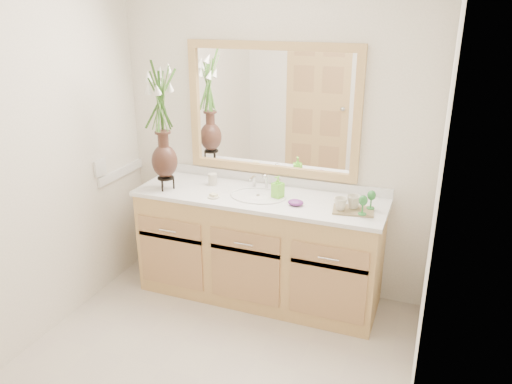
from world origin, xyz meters
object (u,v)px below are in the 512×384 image
at_px(flower_vase, 161,107).
at_px(tray, 353,210).
at_px(tumbler, 213,179).
at_px(soap_bottle, 278,188).

bearing_deg(flower_vase, tray, 2.92).
height_order(flower_vase, tray, flower_vase).
xyz_separation_m(flower_vase, tumbler, (0.28, 0.21, -0.58)).
relative_size(soap_bottle, tray, 0.53).
distance_m(flower_vase, tray, 1.52).
bearing_deg(tumbler, flower_vase, -143.43).
bearing_deg(soap_bottle, flower_vase, -148.19).
distance_m(tumbler, tray, 1.12).
xyz_separation_m(tumbler, soap_bottle, (0.55, -0.07, 0.03)).
bearing_deg(tumbler, soap_bottle, -7.11).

